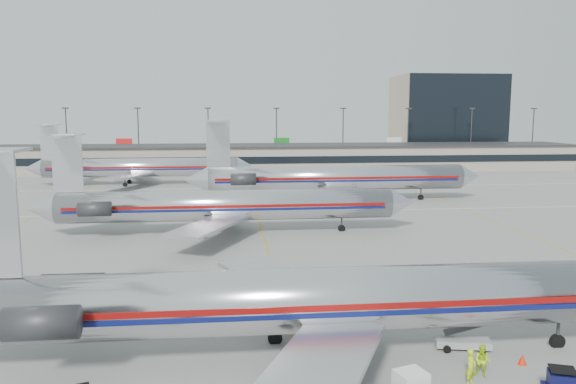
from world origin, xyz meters
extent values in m
plane|color=gray|center=(0.00, 0.00, 0.00)|extent=(260.00, 260.00, 0.00)
cube|color=silver|center=(0.00, 10.00, 0.01)|extent=(160.00, 0.15, 0.02)
cube|color=gray|center=(0.00, 98.00, 3.00)|extent=(160.00, 16.00, 6.00)
cube|color=black|center=(0.00, 89.90, 3.20)|extent=(160.00, 0.20, 1.60)
cube|color=#2D2D30|center=(0.00, 98.00, 6.10)|extent=(162.00, 17.00, 0.30)
cylinder|color=#38383D|center=(-45.00, 112.00, 7.50)|extent=(0.30, 0.30, 15.00)
cube|color=#2D2D30|center=(-45.00, 112.00, 15.10)|extent=(1.60, 0.40, 0.35)
cylinder|color=#38383D|center=(-27.00, 112.00, 7.50)|extent=(0.30, 0.30, 15.00)
cube|color=#2D2D30|center=(-27.00, 112.00, 15.10)|extent=(1.60, 0.40, 0.35)
cylinder|color=#38383D|center=(-9.00, 112.00, 7.50)|extent=(0.30, 0.30, 15.00)
cube|color=#2D2D30|center=(-9.00, 112.00, 15.10)|extent=(1.60, 0.40, 0.35)
cylinder|color=#38383D|center=(9.00, 112.00, 7.50)|extent=(0.30, 0.30, 15.00)
cube|color=#2D2D30|center=(9.00, 112.00, 15.10)|extent=(1.60, 0.40, 0.35)
cylinder|color=#38383D|center=(27.00, 112.00, 7.50)|extent=(0.30, 0.30, 15.00)
cube|color=#2D2D30|center=(27.00, 112.00, 15.10)|extent=(1.60, 0.40, 0.35)
cylinder|color=#38383D|center=(45.00, 112.00, 7.50)|extent=(0.30, 0.30, 15.00)
cube|color=#2D2D30|center=(45.00, 112.00, 15.10)|extent=(1.60, 0.40, 0.35)
cylinder|color=#38383D|center=(63.00, 112.00, 7.50)|extent=(0.30, 0.30, 15.00)
cube|color=#2D2D30|center=(63.00, 112.00, 15.10)|extent=(1.60, 0.40, 0.35)
cylinder|color=#38383D|center=(81.00, 112.00, 7.50)|extent=(0.30, 0.30, 15.00)
cube|color=#2D2D30|center=(81.00, 112.00, 15.10)|extent=(1.60, 0.40, 0.35)
cube|color=tan|center=(62.00, 128.00, 12.50)|extent=(30.00, 20.00, 25.00)
cylinder|color=silver|center=(1.78, -7.67, 3.42)|extent=(39.06, 3.61, 3.61)
cube|color=maroon|center=(1.78, -9.49, 3.56)|extent=(37.10, 0.05, 0.34)
cube|color=#0B124E|center=(1.78, -9.49, 3.17)|extent=(37.10, 0.05, 0.27)
cube|color=silver|center=(-0.17, -0.84, 2.44)|extent=(9.08, 13.24, 0.31)
cube|color=silver|center=(-0.17, -14.51, 2.44)|extent=(9.08, 13.24, 0.31)
cylinder|color=#2D2D30|center=(-12.87, -4.89, 3.71)|extent=(3.52, 1.66, 1.66)
cylinder|color=#2D2D30|center=(-12.87, -10.46, 3.71)|extent=(3.52, 1.66, 1.66)
cylinder|color=#2D2D30|center=(15.45, -7.67, 0.81)|extent=(0.20, 0.20, 1.61)
cylinder|color=#2D2D30|center=(-1.15, -10.02, 0.81)|extent=(0.20, 0.20, 1.61)
cylinder|color=#2D2D30|center=(-1.15, -5.33, 0.81)|extent=(0.20, 0.20, 1.61)
cylinder|color=black|center=(15.45, -7.67, 0.34)|extent=(0.88, 0.29, 0.88)
cylinder|color=silver|center=(-3.93, 26.22, 3.31)|extent=(37.87, 3.50, 3.50)
cone|color=silver|center=(16.52, 26.22, 3.31)|extent=(3.03, 3.50, 3.50)
cone|color=silver|center=(-24.56, 26.22, 3.31)|extent=(3.41, 3.50, 3.50)
cube|color=maroon|center=(-3.93, 24.46, 3.46)|extent=(35.97, 0.05, 0.33)
cube|color=#0B124E|center=(-3.93, 24.46, 3.08)|extent=(35.97, 0.05, 0.27)
cube|color=silver|center=(-5.82, 32.85, 2.37)|extent=(8.80, 12.83, 0.30)
cube|color=silver|center=(-5.82, 19.60, 2.37)|extent=(8.80, 12.83, 0.30)
cube|color=silver|center=(-21.44, 26.22, 8.28)|extent=(3.22, 0.24, 6.44)
cube|color=silver|center=(-21.72, 26.22, 11.31)|extent=(2.27, 9.94, 0.17)
cylinder|color=#2D2D30|center=(-18.13, 28.92, 3.60)|extent=(3.41, 1.61, 1.61)
cylinder|color=#2D2D30|center=(-18.13, 23.53, 3.60)|extent=(3.41, 1.61, 1.61)
cylinder|color=#2D2D30|center=(9.33, 26.22, 0.78)|extent=(0.19, 0.19, 1.56)
cylinder|color=#2D2D30|center=(-6.77, 23.95, 0.78)|extent=(0.19, 0.19, 1.56)
cylinder|color=#2D2D30|center=(-6.77, 28.50, 0.78)|extent=(0.19, 0.19, 1.56)
cylinder|color=black|center=(9.33, 26.22, 0.33)|extent=(0.85, 0.28, 0.85)
cylinder|color=silver|center=(13.13, 48.85, 3.69)|extent=(40.10, 3.90, 3.90)
cone|color=silver|center=(34.87, 48.85, 3.69)|extent=(3.38, 3.90, 3.90)
cone|color=silver|center=(-8.82, 48.85, 3.69)|extent=(3.80, 3.90, 3.90)
cube|color=maroon|center=(13.13, 46.88, 3.85)|extent=(38.09, 0.05, 0.37)
cube|color=#0B124E|center=(13.13, 46.88, 3.43)|extent=(38.09, 0.05, 0.30)
cube|color=silver|center=(11.02, 56.23, 2.64)|extent=(9.81, 14.31, 0.34)
cube|color=silver|center=(11.02, 41.46, 2.64)|extent=(9.81, 14.31, 0.34)
cube|color=silver|center=(-5.34, 48.85, 9.23)|extent=(3.59, 0.26, 7.18)
cube|color=silver|center=(-5.65, 48.85, 12.61)|extent=(2.53, 11.08, 0.19)
cylinder|color=#2D2D30|center=(-1.64, 51.85, 4.01)|extent=(3.80, 1.79, 1.79)
cylinder|color=#2D2D30|center=(-1.64, 45.84, 4.01)|extent=(3.80, 1.79, 1.79)
cylinder|color=#2D2D30|center=(26.85, 48.85, 0.87)|extent=(0.21, 0.21, 1.74)
cylinder|color=#2D2D30|center=(9.96, 46.31, 0.87)|extent=(0.21, 0.21, 1.74)
cylinder|color=#2D2D30|center=(9.96, 51.38, 0.87)|extent=(0.21, 0.21, 1.74)
cylinder|color=black|center=(26.85, 48.85, 0.37)|extent=(0.95, 0.32, 0.95)
cylinder|color=silver|center=(-20.48, 72.92, 3.39)|extent=(36.84, 3.59, 3.59)
cone|color=silver|center=(-0.51, 72.92, 3.39)|extent=(3.10, 3.59, 3.59)
cone|color=silver|center=(-40.64, 72.92, 3.39)|extent=(3.49, 3.59, 3.59)
cube|color=maroon|center=(-20.48, 71.11, 3.54)|extent=(35.00, 0.05, 0.34)
cube|color=#0B124E|center=(-20.48, 71.11, 3.15)|extent=(35.00, 0.05, 0.27)
cube|color=silver|center=(-22.42, 79.70, 2.42)|extent=(9.02, 13.14, 0.31)
cube|color=silver|center=(-22.42, 66.13, 2.42)|extent=(9.02, 13.14, 0.31)
cube|color=silver|center=(-37.44, 72.92, 8.48)|extent=(3.30, 0.24, 6.59)
cube|color=silver|center=(-37.74, 72.92, 11.59)|extent=(2.33, 10.18, 0.17)
cylinder|color=#2D2D30|center=(-34.05, 75.68, 3.68)|extent=(3.49, 1.65, 1.65)
cylinder|color=#2D2D30|center=(-34.05, 70.15, 3.68)|extent=(3.49, 1.65, 1.65)
cylinder|color=#2D2D30|center=(-7.87, 72.92, 0.80)|extent=(0.19, 0.19, 1.60)
cylinder|color=#2D2D30|center=(-23.39, 70.59, 0.80)|extent=(0.19, 0.19, 1.60)
cylinder|color=#2D2D30|center=(-23.39, 75.24, 0.80)|extent=(0.19, 0.19, 1.60)
cylinder|color=black|center=(-7.87, 72.92, 0.34)|extent=(0.87, 0.29, 0.87)
cube|color=#090B33|center=(11.79, -13.91, 1.14)|extent=(1.47, 1.35, 0.90)
cube|color=black|center=(11.79, -13.91, 1.74)|extent=(1.40, 1.28, 0.08)
cube|color=gray|center=(9.77, -7.32, 0.39)|extent=(3.31, 1.76, 0.44)
cube|color=#2D2D30|center=(10.29, -7.32, 1.40)|extent=(3.28, 1.43, 1.12)
cylinder|color=black|center=(10.90, -6.84, 0.22)|extent=(0.44, 0.14, 0.44)
cylinder|color=black|center=(10.90, -7.80, 0.22)|extent=(0.44, 0.14, 0.44)
cylinder|color=black|center=(8.63, -6.84, 0.22)|extent=(0.44, 0.14, 0.44)
cylinder|color=black|center=(8.63, -7.80, 0.22)|extent=(0.44, 0.14, 0.44)
imported|color=#C3E515|center=(8.36, -11.56, 0.93)|extent=(0.81, 0.78, 1.86)
imported|color=#B6E315|center=(9.30, -10.87, 0.87)|extent=(1.07, 1.04, 1.74)
cone|color=red|center=(12.17, -9.70, 0.32)|extent=(0.47, 0.47, 0.64)
camera|label=1|loc=(-3.77, -37.48, 13.73)|focal=35.00mm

